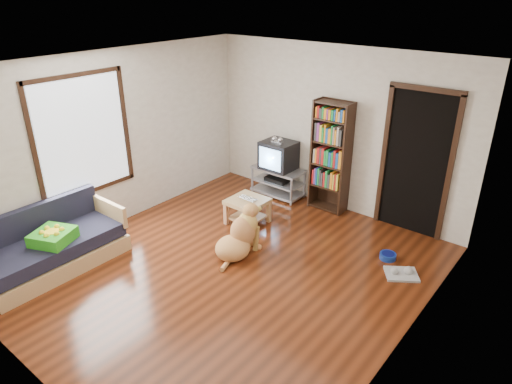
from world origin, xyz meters
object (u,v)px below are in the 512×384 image
Objects in this scene: grey_rag at (401,274)px; dog at (240,237)px; crt_tv at (279,155)px; sofa at (53,248)px; bookshelf at (331,151)px; dog_bowl at (388,256)px; tv_stand at (278,181)px; coffee_table at (247,207)px; laptop at (246,200)px; green_cushion at (53,237)px.

grey_rag is 0.44× the size of dog.
crt_tv is at bearing 111.21° from dog.
sofa is at bearing -144.04° from grey_rag.
grey_rag is 2.26m from bookshelf.
tv_stand is at bearing 163.09° from dog_bowl.
crt_tv is 1.05× the size of coffee_table.
dog is at bearing -54.32° from laptop.
laptop is 2.21m from dog_bowl.
green_cushion is 2.72m from laptop.
dog is (1.59, 1.77, -0.23)m from green_cushion.
tv_stand is 2.03m from dog.
laptop is 0.16× the size of sofa.
coffee_table is 0.61× the size of dog.
laptop is at bearing 63.64° from sofa.
sofa reaches higher than laptop.
tv_stand is 1.55× the size of crt_tv.
bookshelf reaches higher than grey_rag.
coffee_table is (1.22, 2.50, 0.02)m from sofa.
dog_bowl is 0.40× the size of coffee_table.
bookshelf is at bearing 41.10° from green_cushion.
laptop is 1.35× the size of dog_bowl.
green_cushion is at bearing -11.22° from sofa.
sofa reaches higher than coffee_table.
bookshelf is (1.80, 3.75, 0.51)m from green_cushion.
grey_rag is 2.87m from tv_stand.
dog is at bearing -154.95° from grey_rag.
dog_bowl is at bearing -29.70° from bookshelf.
bookshelf is 1.59m from coffee_table.
crt_tv reaches higher than grey_rag.
grey_rag is at bearing 13.90° from green_cushion.
laptop is at bearing -119.16° from bookshelf.
green_cushion is 4.46m from grey_rag.
laptop is 1.26m from crt_tv.
sofa is at bearing -134.48° from dog.
dog is (-0.21, -1.98, -0.73)m from bookshelf.
grey_rag is 0.22× the size of sofa.
laptop is 0.89m from dog.
green_cushion is at bearing -113.54° from coffee_table.
crt_tv is at bearing 90.00° from tv_stand.
laptop is at bearing -90.00° from coffee_table.
bookshelf reaches higher than dog_bowl.
grey_rag is (0.30, -0.25, -0.03)m from dog_bowl.
crt_tv reaches higher than laptop.
coffee_table is at bearing -77.64° from tv_stand.
green_cushion reaches higher than dog_bowl.
grey_rag is at bearing -39.81° from dog_bowl.
tv_stand is 1.00× the size of dog.
dog_bowl is 2.19m from coffee_table.
sofa is at bearing -105.02° from tv_stand.
laptop is at bearing 124.29° from dog.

